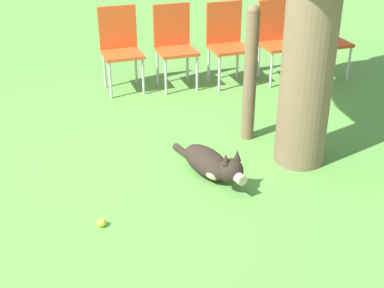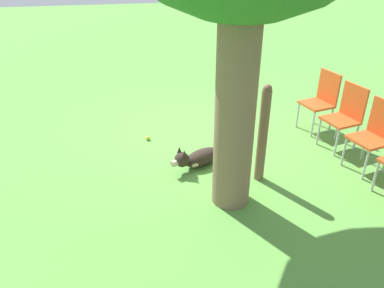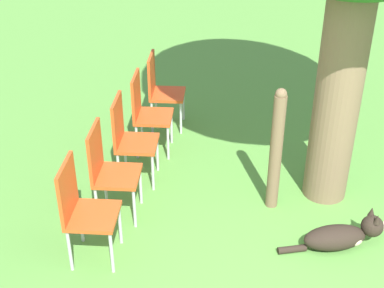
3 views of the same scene
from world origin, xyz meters
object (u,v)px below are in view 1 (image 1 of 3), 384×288
(dog, at_px, (211,164))
(red_chair_1, at_px, (174,41))
(red_chair_2, at_px, (226,38))
(fence_post, at_px, (250,74))
(tennis_ball, at_px, (101,222))
(red_chair_0, at_px, (120,44))
(red_chair_3, at_px, (277,36))
(red_chair_4, at_px, (326,33))

(dog, height_order, red_chair_1, red_chair_1)
(red_chair_1, distance_m, red_chair_2, 0.63)
(red_chair_2, bearing_deg, fence_post, -13.96)
(dog, distance_m, tennis_ball, 1.09)
(red_chair_0, bearing_deg, red_chair_1, 81.57)
(red_chair_1, distance_m, tennis_ball, 2.98)
(dog, bearing_deg, red_chair_2, 141.75)
(dog, height_order, red_chair_2, red_chair_2)
(red_chair_2, bearing_deg, red_chair_1, -98.43)
(red_chair_0, xyz_separation_m, red_chair_1, (-0.05, 0.63, 0.00))
(dog, height_order, fence_post, fence_post)
(red_chair_0, bearing_deg, dog, 6.93)
(red_chair_1, xyz_separation_m, red_chair_3, (-0.09, 1.26, 0.00))
(red_chair_2, distance_m, red_chair_4, 1.26)
(red_chair_1, xyz_separation_m, red_chair_4, (-0.14, 1.89, 0.00))
(red_chair_0, relative_size, red_chair_4, 1.00)
(red_chair_2, distance_m, red_chair_3, 0.63)
(red_chair_0, distance_m, red_chair_2, 1.26)
(dog, height_order, red_chair_3, red_chair_3)
(red_chair_3, bearing_deg, red_chair_1, -98.43)
(fence_post, relative_size, red_chair_1, 1.35)
(red_chair_1, xyz_separation_m, red_chair_2, (-0.05, 0.63, 0.00))
(tennis_ball, bearing_deg, red_chair_3, 145.44)
(red_chair_3, height_order, tennis_ball, red_chair_3)
(red_chair_1, bearing_deg, dog, -8.91)
(fence_post, xyz_separation_m, red_chair_3, (-1.59, 0.66, -0.11))
(red_chair_1, relative_size, red_chair_2, 1.00)
(red_chair_2, height_order, tennis_ball, red_chair_2)
(red_chair_3, relative_size, tennis_ball, 14.12)
(red_chair_3, xyz_separation_m, red_chair_4, (-0.05, 0.63, 0.00))
(fence_post, distance_m, red_chair_3, 1.73)
(red_chair_3, bearing_deg, red_chair_2, -98.43)
(red_chair_4, bearing_deg, red_chair_3, -98.43)
(red_chair_4, height_order, tennis_ball, red_chair_4)
(red_chair_0, height_order, red_chair_2, same)
(fence_post, distance_m, red_chair_0, 1.90)
(red_chair_1, height_order, tennis_ball, red_chair_1)
(red_chair_4, xyz_separation_m, tennis_ball, (2.97, -2.64, -0.51))
(dog, xyz_separation_m, red_chair_2, (-2.27, 0.48, 0.42))
(red_chair_0, distance_m, tennis_ball, 2.84)
(fence_post, xyz_separation_m, red_chair_2, (-1.55, 0.04, -0.11))
(red_chair_2, bearing_deg, red_chair_3, 81.57)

